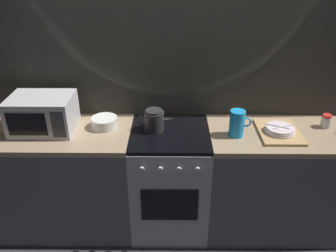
# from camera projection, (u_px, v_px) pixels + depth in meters

# --- Properties ---
(ground_plane) EXTENTS (8.00, 8.00, 0.00)m
(ground_plane) POSITION_uv_depth(u_px,v_px,m) (170.00, 221.00, 3.00)
(ground_plane) COLOR #2D2D33
(back_wall) EXTENTS (3.60, 0.05, 2.40)m
(back_wall) POSITION_uv_depth(u_px,v_px,m) (170.00, 79.00, 2.72)
(back_wall) COLOR #B2AD9E
(back_wall) RESTS_ON ground_plane
(counter_left) EXTENTS (1.20, 0.60, 0.90)m
(counter_left) POSITION_uv_depth(u_px,v_px,m) (60.00, 179.00, 2.80)
(counter_left) COLOR #515459
(counter_left) RESTS_ON ground_plane
(stove_unit) EXTENTS (0.60, 0.63, 0.90)m
(stove_unit) POSITION_uv_depth(u_px,v_px,m) (170.00, 180.00, 2.79)
(stove_unit) COLOR #9E9EA3
(stove_unit) RESTS_ON ground_plane
(counter_right) EXTENTS (1.20, 0.60, 0.90)m
(counter_right) POSITION_uv_depth(u_px,v_px,m) (280.00, 181.00, 2.78)
(counter_right) COLOR #515459
(counter_right) RESTS_ON ground_plane
(microwave) EXTENTS (0.46, 0.35, 0.27)m
(microwave) POSITION_uv_depth(u_px,v_px,m) (43.00, 114.00, 2.54)
(microwave) COLOR #B2B2B7
(microwave) RESTS_ON counter_left
(kettle) EXTENTS (0.28, 0.15, 0.17)m
(kettle) POSITION_uv_depth(u_px,v_px,m) (154.00, 120.00, 2.57)
(kettle) COLOR #262628
(kettle) RESTS_ON stove_unit
(mixing_bowl) EXTENTS (0.20, 0.20, 0.08)m
(mixing_bowl) POSITION_uv_depth(u_px,v_px,m) (105.00, 122.00, 2.63)
(mixing_bowl) COLOR silver
(mixing_bowl) RESTS_ON counter_left
(pitcher) EXTENTS (0.16, 0.11, 0.20)m
(pitcher) POSITION_uv_depth(u_px,v_px,m) (237.00, 123.00, 2.48)
(pitcher) COLOR #198CD8
(pitcher) RESTS_ON counter_right
(dish_pile) EXTENTS (0.30, 0.40, 0.07)m
(dish_pile) POSITION_uv_depth(u_px,v_px,m) (279.00, 131.00, 2.54)
(dish_pile) COLOR tan
(dish_pile) RESTS_ON counter_right
(spice_jar) EXTENTS (0.08, 0.08, 0.10)m
(spice_jar) POSITION_uv_depth(u_px,v_px,m) (326.00, 121.00, 2.62)
(spice_jar) COLOR silver
(spice_jar) RESTS_ON counter_right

